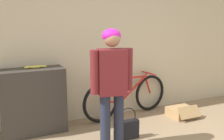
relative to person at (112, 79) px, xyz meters
name	(u,v)px	position (x,y,z in m)	size (l,w,h in m)	color
wall_back	(97,43)	(0.29, 1.23, 0.34)	(8.00, 0.07, 2.60)	beige
side_shelf	(33,101)	(-0.86, 0.98, -0.47)	(0.94, 0.41, 0.99)	#38332D
person	(112,79)	(0.00, 0.00, 0.00)	(0.58, 0.33, 1.60)	#23283D
bicycle	(127,96)	(0.76, 1.01, -0.60)	(1.75, 0.46, 0.75)	black
banana	(35,67)	(-0.80, 1.02, 0.05)	(0.34, 0.09, 0.04)	#EAD64C
handbag	(127,128)	(0.33, 0.19, -0.80)	(0.34, 0.11, 0.47)	black
cardboard_box	(182,112)	(1.63, 0.57, -0.88)	(0.45, 0.47, 0.23)	tan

